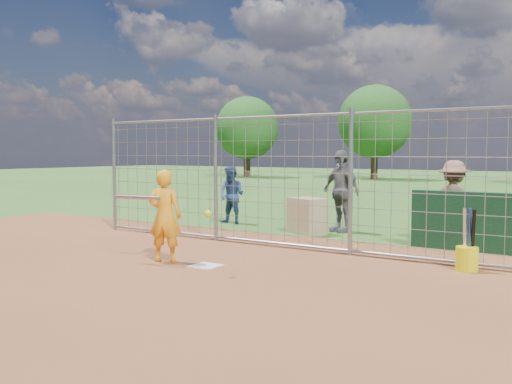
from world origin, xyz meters
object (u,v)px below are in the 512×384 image
Objects in this scene: bystander_c at (453,203)px; bucket_with_bats at (467,255)px; bystander_a at (232,195)px; equipment_bin at (307,216)px; batter at (165,216)px; bystander_b at (341,191)px.

bystander_c is 2.66m from bucket_with_bats.
bystander_a reaches higher than bucket_with_bats.
bystander_a is 2.52m from equipment_bin.
bystander_b is at bearing -121.57° from batter.
bystander_c is at bearing -149.40° from batter.
bystander_c is (2.62, -0.41, -0.11)m from bystander_b.
batter is 0.93× the size of bystander_c.
batter is 5.69m from bystander_c.
equipment_bin is at bearing -104.38° from bystander_b.
bystander_a is 1.50× the size of bucket_with_bats.
bucket_with_bats is (0.86, -2.45, -0.59)m from bystander_c.
equipment_bin is (-0.50, -0.67, -0.54)m from bystander_b.
batter is at bearing -154.95° from bucket_with_bats.
equipment_bin is at bearing -13.96° from bystander_a.
bucket_with_bats is at bearing -25.33° from bystander_a.
bucket_with_bats is at bearing -17.10° from bystander_b.
bystander_b is at bearing 140.63° from bucket_with_bats.
bystander_a is at bearing -154.05° from bystander_b.
bystander_b is 2.35× the size of equipment_bin.
bucket_with_bats is at bearing -176.40° from batter.
batter is 4.84m from bucket_with_bats.
bystander_c is at bearing -5.09° from bystander_a.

